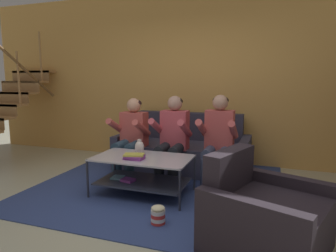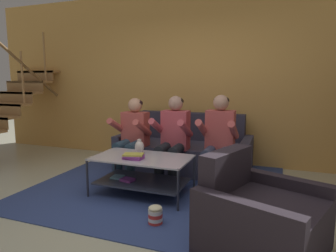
{
  "view_description": "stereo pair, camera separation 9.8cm",
  "coord_description": "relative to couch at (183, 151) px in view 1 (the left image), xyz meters",
  "views": [
    {
      "loc": [
        1.24,
        -2.6,
        1.41
      ],
      "look_at": [
        -0.01,
        0.99,
        0.82
      ],
      "focal_mm": 32.0,
      "sensor_mm": 36.0,
      "label": 1
    },
    {
      "loc": [
        1.33,
        -2.57,
        1.41
      ],
      "look_at": [
        -0.01,
        0.99,
        0.82
      ],
      "focal_mm": 32.0,
      "sensor_mm": 36.0,
      "label": 2
    }
  ],
  "objects": [
    {
      "name": "person_seated_right",
      "position": [
        0.64,
        -0.55,
        0.37
      ],
      "size": [
        0.5,
        0.58,
        1.21
      ],
      "color": "#38405B",
      "rests_on": "ground"
    },
    {
      "name": "couch",
      "position": [
        0.0,
        0.0,
        0.0
      ],
      "size": [
        2.05,
        0.93,
        0.87
      ],
      "color": "#3A3950",
      "rests_on": "ground"
    },
    {
      "name": "ground",
      "position": [
        0.05,
        -1.87,
        -0.28
      ],
      "size": [
        16.8,
        16.8,
        0.0
      ],
      "primitive_type": "plane",
      "color": "#BBBBA0"
    },
    {
      "name": "coffee_table",
      "position": [
        -0.17,
        -1.23,
        0.04
      ],
      "size": [
        1.18,
        0.67,
        0.48
      ],
      "color": "#B9B5BF",
      "rests_on": "ground"
    },
    {
      "name": "armchair",
      "position": [
        1.28,
        -2.0,
        -0.01
      ],
      "size": [
        1.12,
        1.11,
        0.8
      ],
      "color": "#261E27",
      "rests_on": "ground"
    },
    {
      "name": "back_partition",
      "position": [
        0.05,
        0.59,
        1.17
      ],
      "size": [
        8.4,
        0.12,
        2.9
      ],
      "primitive_type": "cube",
      "color": "#D99E50",
      "rests_on": "ground"
    },
    {
      "name": "person_seated_left",
      "position": [
        -0.64,
        -0.55,
        0.34
      ],
      "size": [
        0.5,
        0.58,
        1.14
      ],
      "color": "#2C465B",
      "rests_on": "ground"
    },
    {
      "name": "area_rug",
      "position": [
        -0.08,
        -0.74,
        -0.28
      ],
      "size": [
        3.12,
        3.17,
        0.01
      ],
      "color": "navy",
      "rests_on": "ground"
    },
    {
      "name": "book_stack",
      "position": [
        -0.21,
        -1.35,
        0.23
      ],
      "size": [
        0.26,
        0.2,
        0.06
      ],
      "color": "purple",
      "rests_on": "coffee_table"
    },
    {
      "name": "person_seated_middle",
      "position": [
        0.0,
        -0.55,
        0.36
      ],
      "size": [
        0.5,
        0.58,
        1.18
      ],
      "color": "black",
      "rests_on": "ground"
    },
    {
      "name": "vase",
      "position": [
        -0.27,
        -1.08,
        0.28
      ],
      "size": [
        0.12,
        0.12,
        0.18
      ],
      "color": "silver",
      "rests_on": "coffee_table"
    },
    {
      "name": "popcorn_tub",
      "position": [
        0.3,
        -1.89,
        -0.19
      ],
      "size": [
        0.14,
        0.14,
        0.19
      ],
      "color": "red",
      "rests_on": "ground"
    }
  ]
}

